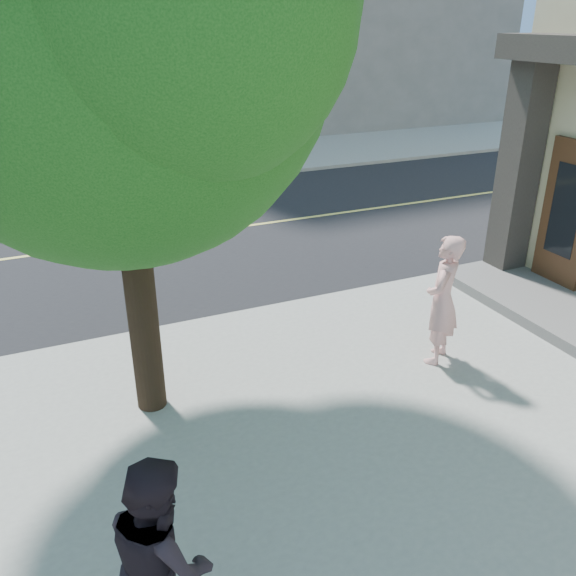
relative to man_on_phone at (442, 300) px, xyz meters
name	(u,v)px	position (x,y,z in m)	size (l,w,h in m)	color
sidewalk_ne	(264,113)	(6.97, 24.14, -1.01)	(29.00, 25.00, 0.12)	gray
man_on_phone	(442,300)	(0.00, 0.00, 0.00)	(0.69, 0.45, 1.90)	#ECA59F
pedestrian	(162,560)	(-4.59, -2.75, -0.03)	(0.89, 0.69, 1.83)	black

